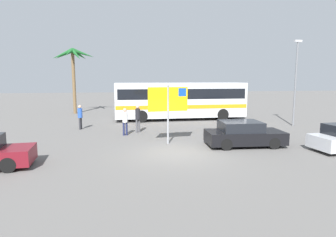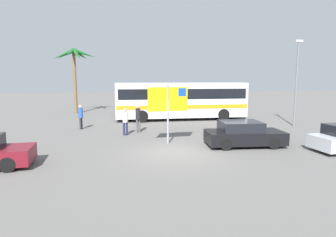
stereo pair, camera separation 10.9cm
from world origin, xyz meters
name	(u,v)px [view 1 (the left image)]	position (x,y,z in m)	size (l,w,h in m)	color
ground	(178,153)	(0.00, 0.00, 0.00)	(120.00, 120.00, 0.00)	#605E5B
bus_front_coach	(180,99)	(2.38, 11.06, 1.78)	(11.12, 2.68, 3.17)	silver
ferry_sign	(169,102)	(-0.12, 2.00, 2.33)	(2.20, 0.27, 3.20)	gray
car_black	(243,134)	(3.71, 0.88, 0.64)	(4.13, 2.11, 1.32)	black
pedestrian_near_sign	(138,116)	(-1.61, 5.56, 1.09)	(0.32, 0.32, 1.83)	#4C4C51
pedestrian_crossing_lot	(125,119)	(-2.45, 4.73, 1.02)	(0.32, 0.32, 1.72)	#1E2347
pedestrian_by_bus	(80,115)	(-5.52, 7.39, 1.01)	(0.32, 0.32, 1.71)	#2D2D33
lamp_post_left_side	(296,79)	(10.12, 6.35, 3.48)	(0.56, 0.20, 6.32)	slate
palm_tree_seaside	(73,59)	(-7.31, 16.90, 5.42)	(4.09, 4.25, 6.52)	brown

